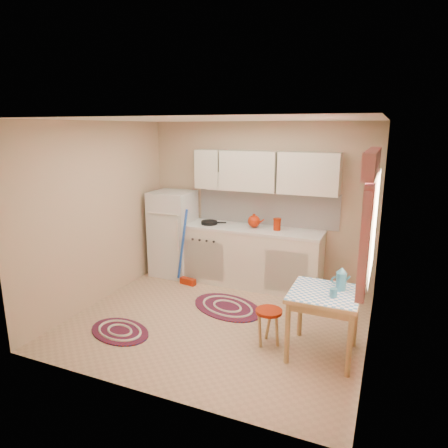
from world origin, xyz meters
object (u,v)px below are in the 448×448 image
at_px(stool, 268,327).
at_px(table, 323,324).
at_px(base_cabinets, 248,257).
at_px(fridge, 173,233).

bearing_deg(stool, table, 2.47).
relative_size(base_cabinets, stool, 5.36).
distance_m(base_cabinets, table, 2.13).
bearing_deg(base_cabinets, fridge, -177.80).
height_order(fridge, table, fridge).
bearing_deg(stool, fridge, 143.56).
distance_m(fridge, table, 3.14).
xyz_separation_m(base_cabinets, table, (1.41, -1.59, -0.08)).
distance_m(base_cabinets, stool, 1.83).
bearing_deg(table, stool, -177.53).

